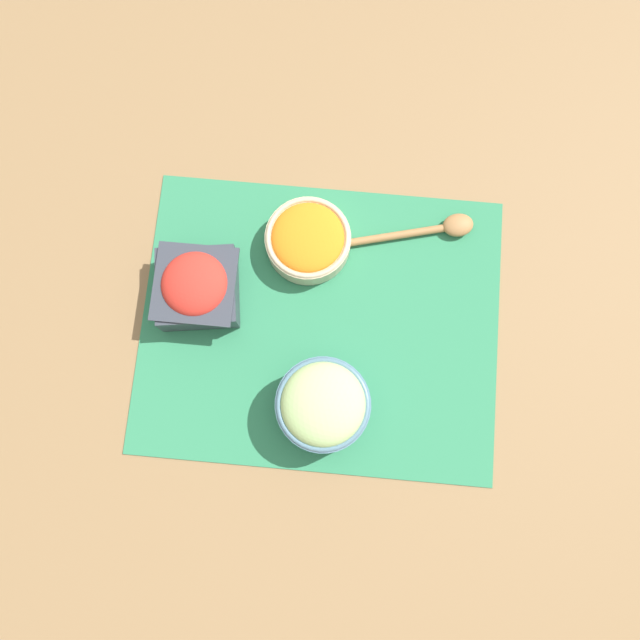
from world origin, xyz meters
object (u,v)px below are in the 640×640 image
Objects in this scene: cucumber_bowl at (323,405)px; wooden_spoon at (435,229)px; tomato_bowl at (197,287)px; carrot_bowl at (308,240)px.

wooden_spoon is (0.15, 0.28, -0.04)m from cucumber_bowl.
cucumber_bowl is 0.69× the size of wooden_spoon.
tomato_bowl is at bearing -159.52° from wooden_spoon.
tomato_bowl reaches higher than wooden_spoon.
tomato_bowl is 0.18m from carrot_bowl.
cucumber_bowl is at bearing -79.77° from carrot_bowl.
tomato_bowl is 0.68× the size of wooden_spoon.
cucumber_bowl is 0.32m from wooden_spoon.
carrot_bowl is (0.15, 0.09, -0.01)m from tomato_bowl.
cucumber_bowl is at bearing -37.89° from tomato_bowl.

